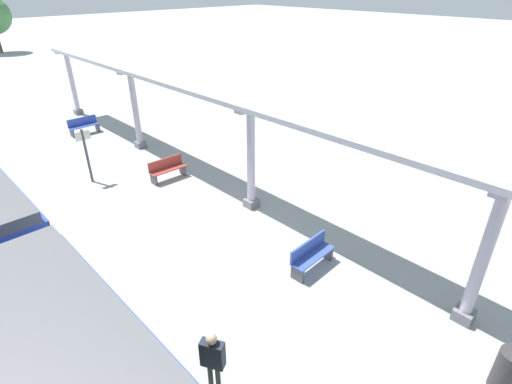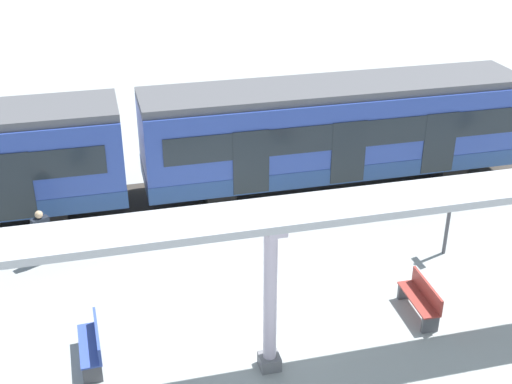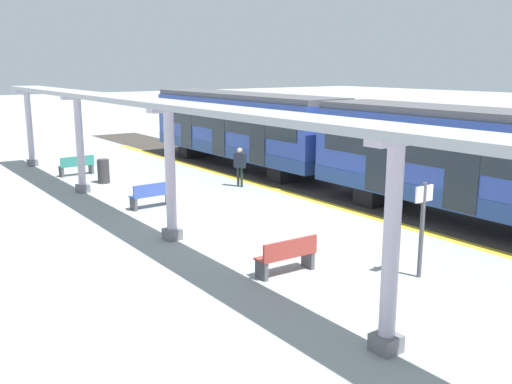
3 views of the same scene
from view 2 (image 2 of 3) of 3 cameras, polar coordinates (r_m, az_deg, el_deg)
The scene contains 10 objects.
ground_plane at distance 17.09m, azimuth -1.00°, elevation -8.10°, with size 176.00×176.00×0.00m, color #969B9A.
tactile_edge_strip at distance 19.80m, azimuth -3.17°, elevation -2.82°, with size 0.43×38.09×0.01m, color gold.
trackbed at distance 21.37m, azimuth -4.13°, elevation -0.49°, with size 3.20×50.09×0.01m, color #38332D.
train_far_carriage at distance 21.63m, azimuth 6.70°, elevation 5.05°, with size 2.65×12.30×3.48m.
canopy_pillar_third at distance 13.59m, azimuth 1.22°, elevation -8.92°, with size 1.10×0.44×3.63m.
canopy_beam at distance 12.66m, azimuth 2.50°, elevation -1.84°, with size 1.20×30.54×0.16m, color #A8AAB2.
bench_near_end at distance 16.39m, azimuth 13.99°, elevation -8.84°, with size 1.51×0.48×0.86m.
bench_far_end at distance 15.02m, azimuth -13.82°, elevation -12.55°, with size 1.52×0.50×0.86m.
platform_info_sign at distance 18.50m, azimuth 16.26°, elevation -1.54°, with size 0.56×0.10×2.20m.
passenger_waiting_near_edge at distance 18.41m, azimuth -17.91°, elevation -3.17°, with size 0.40×0.50×1.57m.
Camera 2 is at (13.66, -3.13, 9.78)m, focal length 46.66 mm.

